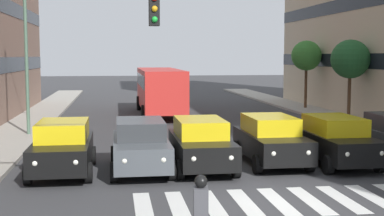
{
  "coord_description": "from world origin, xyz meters",
  "views": [
    {
      "loc": [
        4.26,
        13.31,
        3.88
      ],
      "look_at": [
        1.45,
        -6.06,
        1.94
      ],
      "focal_mm": 49.4,
      "sensor_mm": 36.0,
      "label": 1
    }
  ],
  "objects": [
    {
      "name": "car_2",
      "position": [
        -1.23,
        -4.83,
        0.89
      ],
      "size": [
        2.02,
        4.44,
        1.72
      ],
      "color": "black",
      "rests_on": "ground_plane"
    },
    {
      "name": "street_lamp_right",
      "position": [
        8.09,
        -12.58,
        4.91
      ],
      "size": [
        2.39,
        0.28,
        7.99
      ],
      "color": "#4C6B56",
      "rests_on": "sidewalk_right"
    },
    {
      "name": "street_tree_3",
      "position": [
        -9.29,
        -23.06,
        3.87
      ],
      "size": [
        2.15,
        2.15,
        4.82
      ],
      "color": "#513823",
      "rests_on": "sidewalk_left"
    },
    {
      "name": "bus_behind_traffic",
      "position": [
        1.4,
        -21.34,
        1.86
      ],
      "size": [
        2.78,
        10.5,
        3.0
      ],
      "color": "red",
      "rests_on": "ground_plane"
    },
    {
      "name": "street_tree_2",
      "position": [
        -9.38,
        -16.1,
        3.67
      ],
      "size": [
        2.29,
        2.29,
        4.68
      ],
      "color": "#513823",
      "rests_on": "sidewalk_left"
    },
    {
      "name": "car_4",
      "position": [
        3.46,
        -4.31,
        0.89
      ],
      "size": [
        2.02,
        4.44,
        1.72
      ],
      "color": "#474C51",
      "rests_on": "ground_plane"
    },
    {
      "name": "ground_plane",
      "position": [
        0.0,
        0.0,
        0.0
      ],
      "size": [
        180.0,
        180.0,
        0.0
      ],
      "primitive_type": "plane",
      "color": "#38383A"
    },
    {
      "name": "car_1",
      "position": [
        -3.5,
        -4.4,
        0.89
      ],
      "size": [
        2.02,
        4.44,
        1.72
      ],
      "color": "black",
      "rests_on": "ground_plane"
    },
    {
      "name": "crosswalk_markings",
      "position": [
        -0.0,
        0.0,
        0.0
      ],
      "size": [
        7.65,
        2.8,
        0.01
      ],
      "color": "silver",
      "rests_on": "ground_plane"
    },
    {
      "name": "traffic_light_gantry",
      "position": [
        6.2,
        0.98,
        3.69
      ],
      "size": [
        4.27,
        0.36,
        5.5
      ],
      "color": "#AD991E",
      "rests_on": "ground_plane"
    },
    {
      "name": "car_5",
      "position": [
        6.02,
        -4.33,
        0.89
      ],
      "size": [
        2.02,
        4.44,
        1.72
      ],
      "color": "black",
      "rests_on": "ground_plane"
    },
    {
      "name": "car_3",
      "position": [
        1.4,
        -4.35,
        0.89
      ],
      "size": [
        2.02,
        4.44,
        1.72
      ],
      "color": "black",
      "rests_on": "ground_plane"
    }
  ]
}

